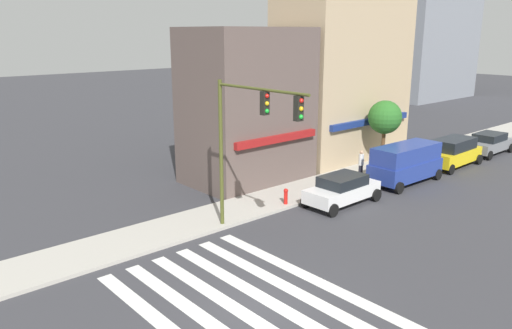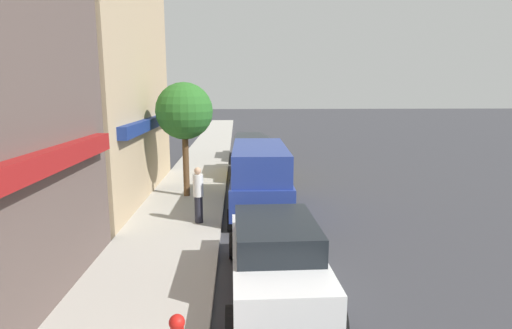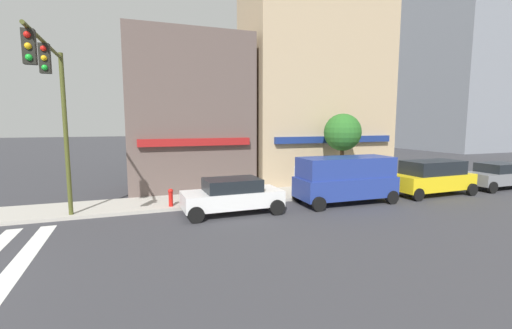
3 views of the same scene
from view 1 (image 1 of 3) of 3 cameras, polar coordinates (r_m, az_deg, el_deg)
name	(u,v)px [view 1 (image 1 of 3)]	position (r m, az deg, el deg)	size (l,w,h in m)	color
ground_plane	(256,307)	(17.27, 0.00, -15.97)	(200.00, 200.00, 0.00)	#38383D
sidewalk_left	(144,237)	(22.81, -12.66, -8.14)	(120.00, 3.00, 0.15)	#B2ADA3
crosswalk_stripes	(256,307)	(17.27, 0.00, -15.96)	(6.29, 10.80, 0.01)	silver
storefront_row	(316,69)	(33.94, 6.87, 10.76)	(17.22, 5.30, 14.69)	brown
traffic_signal	(248,128)	(20.90, -0.93, 4.15)	(0.32, 5.41, 6.86)	#474C1E
sedan_white	(342,189)	(26.72, 9.83, -2.79)	(4.43, 2.02, 1.59)	white
van_blue	(406,162)	(31.29, 16.74, 0.25)	(5.04, 2.22, 2.34)	navy
suv_yellow	(453,152)	(36.25, 21.60, 1.37)	(4.74, 2.12, 1.94)	yellow
sedan_grey	(489,143)	(41.10, 25.08, 2.24)	(4.42, 2.02, 1.59)	slate
pedestrian_white_shirt	(361,164)	(31.06, 11.90, 0.06)	(0.32, 0.32, 1.77)	#23232D
fire_hydrant	(286,195)	(26.09, 3.42, -3.55)	(0.24, 0.24, 0.84)	red
street_tree	(385,118)	(33.70, 14.52, 5.21)	(2.19, 2.19, 4.43)	brown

